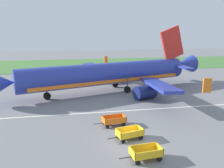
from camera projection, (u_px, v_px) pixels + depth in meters
ground_plane at (133, 141)px, 22.09m from camera, size 220.00×220.00×0.00m
grass_strip at (87, 64)px, 73.15m from camera, size 220.00×28.00×0.06m
apron_stripe at (115, 111)px, 30.34m from camera, size 120.00×0.36×0.01m
airplane at (114, 74)px, 40.18m from camera, size 36.91×29.97×11.34m
baggage_cart_nearest at (146, 153)px, 18.87m from camera, size 3.61×1.64×1.07m
baggage_cart_second_in_row at (129, 133)px, 22.46m from camera, size 3.63×1.91×1.07m
baggage_cart_third_in_row at (114, 120)px, 25.75m from camera, size 3.62×1.76×1.07m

